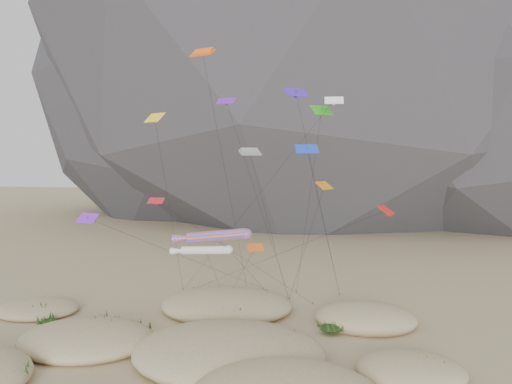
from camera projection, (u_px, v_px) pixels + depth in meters
ground at (198, 372)px, 42.53m from camera, size 500.00×500.00×0.00m
dunes at (192, 348)px, 45.98m from camera, size 50.66×40.03×3.99m
dune_grass at (212, 348)px, 45.72m from camera, size 44.23×30.41×1.47m
kite_stakes at (259, 295)px, 66.03m from camera, size 21.51×5.66×0.30m
rainbow_tube_kite at (214, 236)px, 49.44m from camera, size 8.79×14.11×11.40m
white_tube_kite at (203, 250)px, 51.76m from camera, size 7.01×16.15×9.36m
orange_parafoil at (203, 56)px, 53.85m from camera, size 3.49×15.68×30.13m
multi_parafoil at (251, 154)px, 51.93m from camera, size 3.79×14.06×19.33m
delta_kites at (259, 156)px, 52.27m from camera, size 31.79×22.50×26.01m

